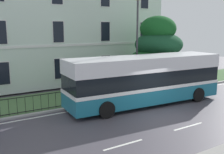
{
  "coord_description": "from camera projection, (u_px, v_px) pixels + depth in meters",
  "views": [
    {
      "loc": [
        -9.97,
        -10.41,
        4.93
      ],
      "look_at": [
        -0.71,
        4.37,
        1.64
      ],
      "focal_mm": 42.09,
      "sensor_mm": 36.0,
      "label": 1
    }
  ],
  "objects": [
    {
      "name": "iron_verge_railing",
      "position": [
        115.0,
        91.0,
        18.11
      ],
      "size": [
        18.55,
        0.04,
        0.97
      ],
      "color": "black",
      "rests_on": "ground_plane"
    },
    {
      "name": "street_lamp_post",
      "position": [
        137.0,
        39.0,
        18.9
      ],
      "size": [
        0.36,
        0.24,
        7.05
      ],
      "color": "#333338",
      "rests_on": "ground_plane"
    },
    {
      "name": "single_decker_bus",
      "position": [
        146.0,
        79.0,
        16.91
      ],
      "size": [
        10.69,
        3.24,
        3.14
      ],
      "rotation": [
        0.0,
        0.0,
        -0.06
      ],
      "color": "#1C6A84",
      "rests_on": "ground_plane"
    },
    {
      "name": "evergreen_tree",
      "position": [
        157.0,
        58.0,
        21.9
      ],
      "size": [
        4.66,
        4.56,
        6.1
      ],
      "color": "#423328",
      "rests_on": "ground_plane"
    },
    {
      "name": "litter_bin",
      "position": [
        187.0,
        76.0,
        23.02
      ],
      "size": [
        0.54,
        0.54,
        1.19
      ],
      "color": "#23472D",
      "rests_on": "ground_plane"
    },
    {
      "name": "ground_plane",
      "position": [
        154.0,
        113.0,
        15.46
      ],
      "size": [
        60.0,
        56.0,
        0.18
      ],
      "color": "#46424A"
    },
    {
      "name": "georgian_townhouse",
      "position": [
        61.0,
        19.0,
        25.27
      ],
      "size": [
        17.28,
        9.8,
        11.16
      ],
      "color": "silver",
      "rests_on": "ground_plane"
    }
  ]
}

